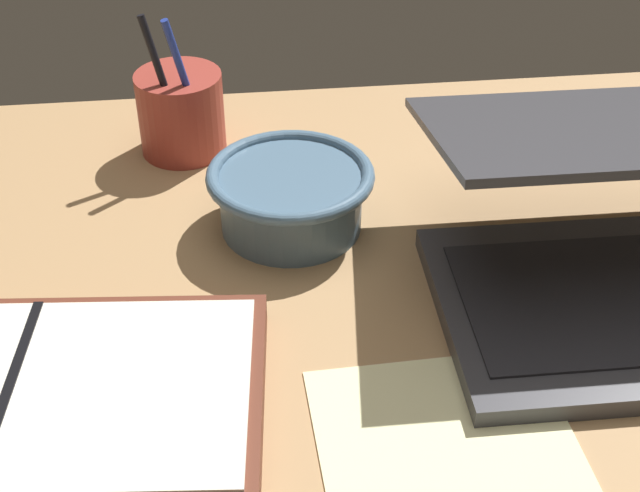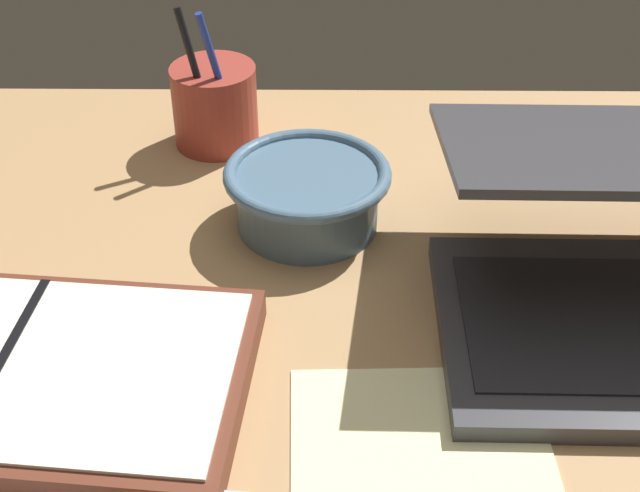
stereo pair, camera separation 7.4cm
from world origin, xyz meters
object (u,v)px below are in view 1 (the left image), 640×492
at_px(bowl, 291,195).
at_px(planner, 13,402).
at_px(laptop, 617,243).
at_px(pen_cup, 181,112).

relative_size(bowl, planner, 0.41).
relative_size(laptop, bowl, 2.03).
bearing_deg(planner, laptop, 15.68).
xyz_separation_m(laptop, bowl, (-0.27, 0.13, -0.02)).
height_order(laptop, bowl, laptop).
xyz_separation_m(laptop, pen_cup, (-0.38, 0.29, -0.01)).
bearing_deg(bowl, planner, -135.68).
xyz_separation_m(bowl, planner, (-0.23, -0.23, -0.02)).
height_order(laptop, planner, laptop).
relative_size(pen_cup, planner, 0.42).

